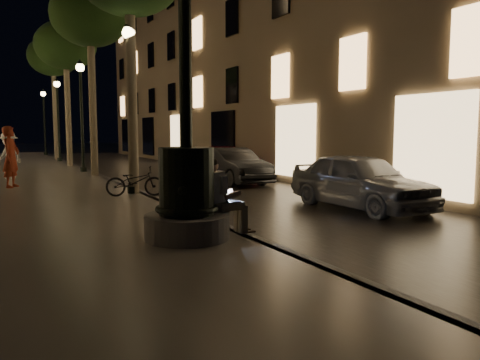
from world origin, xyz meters
TOP-DOWN VIEW (x-y plane):
  - ground at (0.00, 15.00)m, footprint 120.00×120.00m
  - cobble_lane at (3.00, 15.00)m, footprint 6.00×45.00m
  - curb_strip at (0.00, 15.00)m, footprint 0.25×45.00m
  - building_right at (10.00, 18.00)m, footprint 8.00×36.00m
  - fountain_lamppost at (-1.00, 2.00)m, footprint 1.40×1.40m
  - seated_man_laptop at (-0.39, 2.00)m, footprint 0.95×0.32m
  - tree_second at (-0.20, 14.00)m, footprint 3.00×3.00m
  - tree_third at (-0.30, 20.00)m, footprint 3.00×3.00m
  - tree_far at (-0.22, 26.00)m, footprint 3.00×3.00m
  - lamp_curb_a at (-0.30, 8.00)m, footprint 0.36×0.36m
  - lamp_curb_b at (-0.30, 16.00)m, footprint 0.36×0.36m
  - lamp_curb_c at (-0.30, 24.00)m, footprint 0.36×0.36m
  - lamp_curb_d at (-0.30, 32.00)m, footprint 0.36×0.36m
  - car_front at (4.40, 3.85)m, footprint 1.72×4.21m
  - car_second at (4.13, 10.47)m, footprint 1.46×4.07m
  - car_third at (5.06, 13.00)m, footprint 2.46×4.85m
  - pedestrian_red at (-3.27, 11.11)m, footprint 0.73×0.83m
  - pedestrian_white at (-3.23, 14.15)m, footprint 1.25×1.24m
  - bicycle at (-0.40, 7.35)m, footprint 1.64×1.03m

SIDE VIEW (x-z plane):
  - ground at x=0.00m, z-range 0.00..0.00m
  - cobble_lane at x=3.00m, z-range 0.00..0.02m
  - curb_strip at x=0.00m, z-range 0.00..0.20m
  - bicycle at x=-0.40m, z-range 0.20..1.01m
  - car_third at x=5.06m, z-range 0.00..1.31m
  - car_second at x=4.13m, z-range 0.00..1.34m
  - car_front at x=4.40m, z-range 0.00..1.43m
  - seated_man_laptop at x=-0.39m, z-range 0.24..1.56m
  - pedestrian_white at x=-3.23m, z-range 0.20..1.93m
  - pedestrian_red at x=-3.27m, z-range 0.20..2.12m
  - fountain_lamppost at x=-1.00m, z-range -1.39..3.81m
  - lamp_curb_a at x=-0.30m, z-range 0.83..5.64m
  - lamp_curb_b at x=-0.30m, z-range 0.83..5.64m
  - lamp_curb_c at x=-0.30m, z-range 0.83..5.64m
  - lamp_curb_d at x=-0.30m, z-range 0.83..5.64m
  - tree_third at x=-0.30m, z-range 2.54..9.74m
  - tree_second at x=-0.20m, z-range 2.63..10.03m
  - tree_far at x=-0.22m, z-range 2.68..10.18m
  - building_right at x=10.00m, z-range 0.00..15.00m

